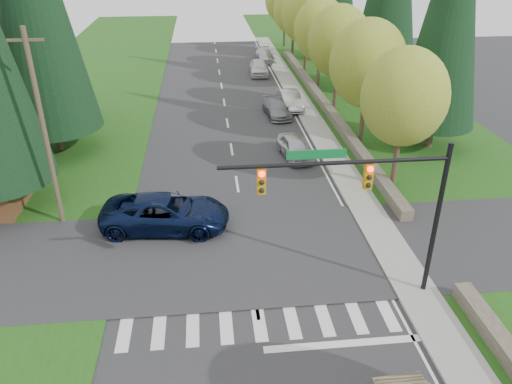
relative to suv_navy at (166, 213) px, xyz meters
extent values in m
cube|color=#1E4B14|center=(16.98, 9.19, -0.87)|extent=(14.00, 110.00, 0.06)
cube|color=#1E4B14|center=(-9.02, 9.19, -0.87)|extent=(14.00, 110.00, 0.06)
cube|color=#28282B|center=(3.98, -2.81, -0.90)|extent=(120.00, 8.00, 0.10)
cube|color=gray|center=(10.88, 11.19, -0.83)|extent=(1.80, 80.00, 0.13)
cube|color=gray|center=(10.03, 11.19, -0.83)|extent=(0.20, 80.00, 0.13)
cube|color=#4C4438|center=(12.58, 19.19, -0.55)|extent=(0.70, 40.00, 0.70)
cylinder|color=black|center=(11.18, -6.31, 2.50)|extent=(0.20, 0.20, 6.80)
cylinder|color=black|center=(6.88, -6.31, 5.30)|extent=(8.60, 0.16, 0.16)
cube|color=#0C662D|center=(6.18, -6.26, 5.65)|extent=(2.20, 0.04, 0.35)
cube|color=#BF8C0C|center=(8.18, -6.31, 4.70)|extent=(0.32, 0.24, 1.00)
sphere|color=#FF0C05|center=(8.18, -6.45, 5.05)|extent=(0.22, 0.22, 0.22)
cube|color=#BF8C0C|center=(4.18, -6.31, 4.70)|extent=(0.32, 0.24, 1.00)
sphere|color=#FF0C05|center=(4.18, -6.45, 5.05)|extent=(0.22, 0.22, 0.22)
cylinder|color=#473828|center=(-5.52, 1.19, 4.10)|extent=(0.24, 0.24, 10.00)
cube|color=#473828|center=(-5.52, 1.19, 8.50)|extent=(1.60, 0.10, 0.12)
cylinder|color=#38281C|center=(13.18, 3.19, 1.48)|extent=(0.32, 0.32, 4.76)
ellipsoid|color=olive|center=(13.18, 3.19, 4.71)|extent=(4.80, 4.80, 5.52)
cylinder|color=#38281C|center=(13.28, 10.19, 1.57)|extent=(0.32, 0.32, 4.93)
ellipsoid|color=olive|center=(13.28, 10.19, 4.91)|extent=(5.20, 5.20, 5.98)
cylinder|color=#38281C|center=(13.08, 17.19, 1.62)|extent=(0.32, 0.32, 5.04)
ellipsoid|color=olive|center=(13.08, 17.19, 5.04)|extent=(5.00, 5.00, 5.75)
cylinder|color=#38281C|center=(13.18, 24.19, 1.51)|extent=(0.32, 0.32, 4.82)
ellipsoid|color=olive|center=(13.18, 24.19, 4.78)|extent=(5.00, 5.00, 5.75)
cylinder|color=#38281C|center=(13.28, 31.19, 1.68)|extent=(0.32, 0.32, 5.15)
ellipsoid|color=olive|center=(13.28, 31.19, 5.17)|extent=(5.40, 5.40, 6.21)
cylinder|color=#38281C|center=(13.08, 38.19, 1.45)|extent=(0.32, 0.32, 4.70)
ellipsoid|color=olive|center=(13.08, 38.19, 4.65)|extent=(4.80, 4.80, 5.52)
cylinder|color=#38281C|center=(13.18, 45.19, 1.59)|extent=(0.32, 0.32, 4.98)
ellipsoid|color=olive|center=(13.18, 45.19, 4.98)|extent=(5.20, 5.20, 5.98)
cylinder|color=#38281C|center=(-9.02, 3.19, 0.10)|extent=(0.50, 0.50, 2.00)
cylinder|color=#38281C|center=(-8.02, 11.19, 0.10)|extent=(0.50, 0.50, 2.00)
cylinder|color=#38281C|center=(-10.02, 17.19, 0.10)|extent=(0.50, 0.50, 2.00)
cylinder|color=#38281C|center=(17.98, 9.19, 0.10)|extent=(0.50, 0.50, 2.00)
cone|color=black|center=(17.98, 9.19, 8.90)|extent=(5.44, 5.44, 16.00)
cylinder|color=#38281C|center=(18.98, 23.19, 0.10)|extent=(0.50, 0.50, 2.00)
cylinder|color=#38281C|center=(17.98, 37.19, 0.10)|extent=(0.50, 0.50, 2.00)
imported|color=#0A1535|center=(0.00, 0.00, 0.00)|extent=(6.74, 3.64, 1.80)
imported|color=silver|center=(8.18, 8.38, -0.19)|extent=(2.21, 4.35, 1.42)
imported|color=gray|center=(8.18, 17.05, -0.26)|extent=(2.19, 4.58, 1.29)
imported|color=silver|center=(9.58, 18.88, -0.14)|extent=(1.88, 4.70, 1.52)
imported|color=silver|center=(8.18, 30.63, -0.11)|extent=(2.15, 4.75, 1.58)
imported|color=silver|center=(9.58, 36.75, -0.22)|extent=(2.15, 4.77, 1.36)
camera|label=1|loc=(2.29, -22.45, 12.75)|focal=35.00mm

